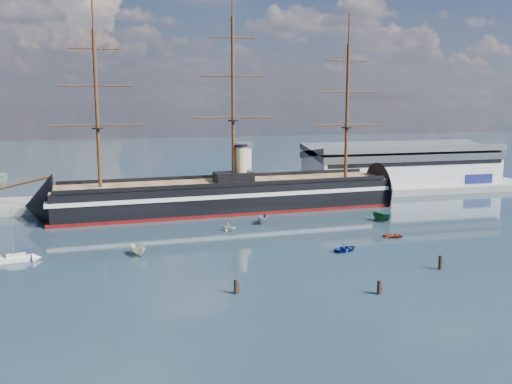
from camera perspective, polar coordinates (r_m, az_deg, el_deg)
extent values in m
plane|color=#1B2A34|center=(133.72, 0.88, -3.40)|extent=(600.00, 600.00, 0.00)
cube|color=slate|center=(170.35, 0.74, -0.60)|extent=(180.00, 18.00, 2.00)
cube|color=#B7BABC|center=(191.60, 14.35, 2.34)|extent=(62.00, 20.00, 10.00)
cube|color=#3F4247|center=(191.01, 14.42, 4.01)|extent=(63.00, 21.00, 2.00)
cube|color=silver|center=(164.33, -1.31, 2.20)|extent=(4.00, 4.00, 14.00)
cube|color=#3F4247|center=(163.55, -1.32, 4.81)|extent=(5.00, 5.00, 1.00)
cube|color=black|center=(150.80, -2.99, -0.39)|extent=(88.61, 19.83, 7.00)
cube|color=silver|center=(150.59, -3.00, 0.06)|extent=(90.62, 20.15, 1.00)
cube|color=#520B0A|center=(151.46, -2.98, -1.75)|extent=(90.62, 20.11, 0.90)
cone|color=black|center=(148.27, -20.84, -1.29)|extent=(14.67, 16.28, 15.68)
cone|color=black|center=(166.88, 12.80, 0.24)|extent=(11.67, 16.15, 15.68)
cube|color=brown|center=(150.22, -3.00, 0.96)|extent=(88.56, 18.55, 0.40)
cube|color=black|center=(150.45, -2.26, 1.52)|extent=(10.25, 6.43, 2.50)
cylinder|color=tan|center=(150.47, -1.53, 2.87)|extent=(3.20, 3.20, 9.00)
cylinder|color=#381E0F|center=(148.09, -23.07, 0.64)|extent=(17.77, 1.47, 4.43)
cylinder|color=#381E0F|center=(145.22, -15.62, 7.95)|extent=(0.90, 0.90, 38.00)
cylinder|color=#381E0F|center=(149.02, -2.31, 9.08)|extent=(0.90, 0.90, 42.00)
cylinder|color=#381E0F|center=(159.35, 9.09, 7.92)|extent=(0.90, 0.90, 36.00)
cube|color=silver|center=(114.01, -22.85, -6.21)|extent=(6.63, 3.01, 0.85)
cube|color=silver|center=(113.83, -22.87, -5.88)|extent=(3.60, 1.96, 0.68)
cylinder|color=#B2B2B7|center=(112.86, -23.23, -3.71)|extent=(0.14, 0.14, 9.38)
imported|color=beige|center=(111.42, -11.64, -6.23)|extent=(6.60, 3.82, 2.49)
imported|color=navy|center=(113.49, 8.99, -5.86)|extent=(2.22, 3.39, 1.47)
imported|color=slate|center=(136.13, 0.64, -3.17)|extent=(6.18, 4.56, 2.34)
imported|color=silver|center=(128.74, -2.73, -3.92)|extent=(6.06, 6.02, 2.18)
imported|color=maroon|center=(126.23, 13.57, -4.45)|extent=(2.43, 2.72, 1.23)
imported|color=#0F4422|center=(141.88, 12.44, -2.87)|extent=(6.81, 4.48, 2.56)
cylinder|color=black|center=(88.86, -2.02, -10.12)|extent=(0.64, 0.64, 2.95)
cylinder|color=black|center=(90.54, 12.19, -9.95)|extent=(0.64, 0.64, 2.90)
cylinder|color=black|center=(105.66, 17.90, -7.37)|extent=(0.64, 0.64, 3.23)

